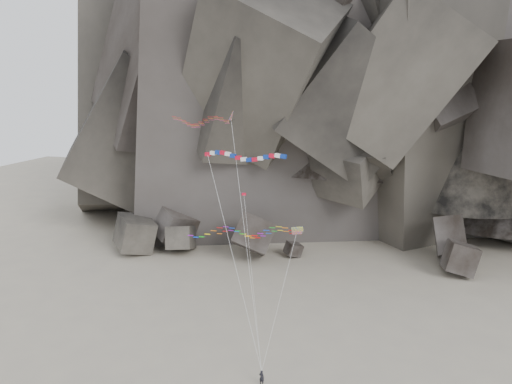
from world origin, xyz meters
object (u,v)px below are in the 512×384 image
(banner_kite, at_px, (244,157))
(parafoil_kite, at_px, (238,232))
(delta_kite, at_px, (198,121))
(pennant_kite, at_px, (248,239))
(kite_flyer, at_px, (262,376))

(banner_kite, xyz_separation_m, parafoil_kite, (-0.35, -1.16, -8.33))
(delta_kite, height_order, pennant_kite, delta_kite)
(delta_kite, height_order, parafoil_kite, delta_kite)
(parafoil_kite, distance_m, pennant_kite, 1.87)
(banner_kite, bearing_deg, kite_flyer, -53.44)
(banner_kite, bearing_deg, pennant_kite, -57.36)
(pennant_kite, bearing_deg, banner_kite, 100.39)
(parafoil_kite, height_order, pennant_kite, pennant_kite)
(delta_kite, bearing_deg, parafoil_kite, -36.72)
(banner_kite, distance_m, parafoil_kite, 8.42)
(banner_kite, bearing_deg, delta_kite, 159.54)
(delta_kite, xyz_separation_m, pennant_kite, (7.95, -5.68, -12.40))
(parafoil_kite, bearing_deg, kite_flyer, -61.26)
(kite_flyer, height_order, pennant_kite, pennant_kite)
(kite_flyer, distance_m, delta_kite, 30.03)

